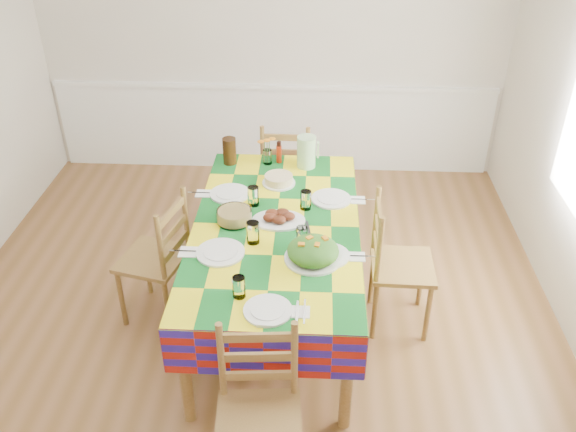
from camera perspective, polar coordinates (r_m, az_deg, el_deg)
The scene contains 22 objects.
room at distance 3.71m, azimuth -4.27°, elevation 5.13°, with size 4.58×5.08×2.78m.
wainscot at distance 6.31m, azimuth -1.36°, elevation 8.52°, with size 4.41×0.06×0.92m.
dining_table at distance 4.13m, azimuth -1.12°, elevation -1.88°, with size 1.12×2.08×0.81m.
setting_near_head at distance 3.41m, azimuth -2.79°, elevation -8.00°, with size 0.44×0.30×0.13m.
setting_left_near at distance 3.85m, azimuth -5.33°, elevation -2.71°, with size 0.56×0.33×0.15m.
setting_left_far at distance 4.37m, azimuth -4.76°, elevation 2.03°, with size 0.53×0.32×0.14m.
setting_right_near at distance 3.81m, azimuth 2.97°, elevation -3.03°, with size 0.50×0.29×0.13m.
setting_right_far at distance 4.31m, azimuth 3.30°, elevation 1.58°, with size 0.54×0.31×0.14m.
meat_platter at distance 4.10m, azimuth -0.90°, elevation -0.17°, with size 0.36×0.26×0.07m.
salad_platter at distance 3.73m, azimuth 2.36°, elevation -3.36°, with size 0.35×0.35×0.15m.
pasta_bowl at distance 4.11m, azimuth -5.05°, elevation 0.01°, with size 0.24×0.24×0.09m.
cake at distance 4.54m, azimuth -0.87°, elevation 3.41°, with size 0.25×0.25×0.07m.
serving_utensils at distance 3.97m, azimuth 1.60°, elevation -1.83°, with size 0.15×0.34×0.01m.
flower_vase at distance 4.80m, azimuth -1.95°, elevation 5.94°, with size 0.14×0.12×0.23m.
hot_sauce at distance 4.82m, azimuth -0.85°, elevation 6.00°, with size 0.04×0.04×0.18m, color red.
green_pitcher at distance 4.75m, azimuth 1.73°, elevation 6.02°, with size 0.15×0.15×0.25m, color #A5D697.
tea_pitcher at distance 4.83m, azimuth -5.50°, elevation 6.08°, with size 0.11×0.11×0.21m, color black.
name_card at distance 3.30m, azimuth -2.24°, elevation -10.15°, with size 0.08×0.03×0.02m, color white.
chair_near at distance 3.32m, azimuth -2.74°, elevation -18.09°, with size 0.47×0.45×0.99m.
chair_far at distance 5.36m, azimuth -0.16°, elevation 4.02°, with size 0.45×0.43×1.00m.
chair_left at distance 4.38m, azimuth -12.01°, elevation -4.00°, with size 0.52×0.53×1.00m.
chair_right at distance 4.29m, azimuth 10.05°, elevation -4.57°, with size 0.43×0.46×1.01m.
Camera 1 is at (0.44, -3.27, 3.05)m, focal length 38.00 mm.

